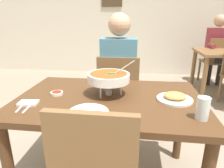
# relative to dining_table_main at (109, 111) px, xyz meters

# --- Properties ---
(cafe_rear_partition) EXTENTS (10.00, 0.10, 3.00)m
(cafe_rear_partition) POSITION_rel_dining_table_main_xyz_m (0.00, 3.38, 0.87)
(cafe_rear_partition) COLOR beige
(cafe_rear_partition) RESTS_ON ground_plane
(dining_table_main) EXTENTS (1.29, 0.85, 0.73)m
(dining_table_main) POSITION_rel_dining_table_main_xyz_m (0.00, 0.00, 0.00)
(dining_table_main) COLOR #51331C
(dining_table_main) RESTS_ON ground_plane
(chair_diner_main) EXTENTS (0.44, 0.44, 0.90)m
(chair_diner_main) POSITION_rel_dining_table_main_xyz_m (-0.00, 0.71, -0.12)
(chair_diner_main) COLOR brown
(chair_diner_main) RESTS_ON ground_plane
(diner_main) EXTENTS (0.40, 0.45, 1.31)m
(diner_main) POSITION_rel_dining_table_main_xyz_m (0.00, 0.75, 0.12)
(diner_main) COLOR #2D2D38
(diner_main) RESTS_ON ground_plane
(curry_bowl) EXTENTS (0.33, 0.30, 0.26)m
(curry_bowl) POSITION_rel_dining_table_main_xyz_m (-0.01, 0.05, 0.23)
(curry_bowl) COLOR silver
(curry_bowl) RESTS_ON dining_table_main
(rice_plate) EXTENTS (0.24, 0.24, 0.06)m
(rice_plate) POSITION_rel_dining_table_main_xyz_m (-0.09, -0.27, 0.13)
(rice_plate) COLOR white
(rice_plate) RESTS_ON dining_table_main
(appetizer_plate) EXTENTS (0.24, 0.24, 0.06)m
(appetizer_plate) POSITION_rel_dining_table_main_xyz_m (0.45, 0.01, 0.13)
(appetizer_plate) COLOR white
(appetizer_plate) RESTS_ON dining_table_main
(sauce_dish) EXTENTS (0.09, 0.09, 0.02)m
(sauce_dish) POSITION_rel_dining_table_main_xyz_m (-0.39, 0.01, 0.12)
(sauce_dish) COLOR white
(sauce_dish) RESTS_ON dining_table_main
(napkin_folded) EXTENTS (0.13, 0.09, 0.02)m
(napkin_folded) POSITION_rel_dining_table_main_xyz_m (-0.51, -0.18, 0.11)
(napkin_folded) COLOR white
(napkin_folded) RESTS_ON dining_table_main
(fork_utensil) EXTENTS (0.04, 0.17, 0.01)m
(fork_utensil) POSITION_rel_dining_table_main_xyz_m (-0.53, -0.23, 0.11)
(fork_utensil) COLOR silver
(fork_utensil) RESTS_ON dining_table_main
(spoon_utensil) EXTENTS (0.03, 0.17, 0.01)m
(spoon_utensil) POSITION_rel_dining_table_main_xyz_m (-0.48, -0.23, 0.11)
(spoon_utensil) COLOR silver
(spoon_utensil) RESTS_ON dining_table_main
(drink_glass) EXTENTS (0.07, 0.07, 0.13)m
(drink_glass) POSITION_rel_dining_table_main_xyz_m (0.55, -0.25, 0.16)
(drink_glass) COLOR silver
(drink_glass) RESTS_ON dining_table_main
(chair_bg_middle) EXTENTS (0.47, 0.47, 0.90)m
(chair_bg_middle) POSITION_rel_dining_table_main_xyz_m (1.67, 2.67, -0.12)
(chair_bg_middle) COLOR brown
(chair_bg_middle) RESTS_ON ground_plane
(patron_bg_middle) EXTENTS (0.40, 0.45, 1.31)m
(patron_bg_middle) POSITION_rel_dining_table_main_xyz_m (1.66, 2.74, 0.12)
(patron_bg_middle) COLOR #2D2D38
(patron_bg_middle) RESTS_ON ground_plane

